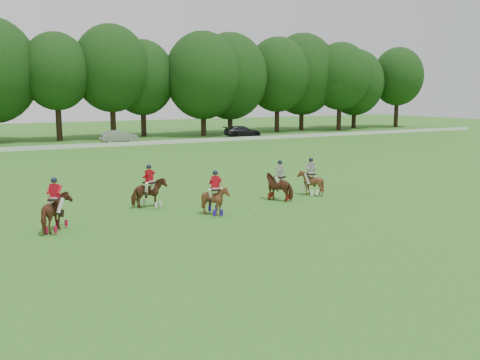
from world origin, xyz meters
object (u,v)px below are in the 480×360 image
car_right (242,131)px  polo_red_b (150,193)px  polo_stripe_b (310,182)px  polo_red_c (215,199)px  polo_ball (255,210)px  car_mid (119,136)px  polo_stripe_a (280,186)px  polo_red_a (56,212)px

car_right → polo_red_b: polo_red_b is taller
polo_red_b → polo_stripe_b: size_ratio=1.03×
polo_red_b → polo_red_c: bearing=-53.4°
polo_stripe_b → polo_ball: (-4.84, -2.11, -0.71)m
car_mid → polo_stripe_a: 37.77m
car_right → polo_red_a: size_ratio=2.16×
car_right → polo_red_a: (-29.80, -38.94, 0.11)m
polo_stripe_b → polo_red_c: bearing=-164.0°
polo_red_b → polo_red_c: 3.78m
polo_red_a → polo_stripe_a: (11.85, 1.20, -0.05)m
polo_ball → car_mid: bearing=84.2°
car_mid → polo_ball: bearing=170.3°
car_mid → polo_red_b: bearing=163.2°
polo_stripe_a → car_right: bearing=64.6°
polo_red_c → polo_ball: 2.21m
car_right → car_mid: bearing=98.6°
polo_red_c → polo_stripe_b: 7.20m
polo_red_b → polo_ball: 5.42m
polo_red_b → polo_red_c: size_ratio=1.03×
polo_red_c → polo_stripe_a: size_ratio=0.98×
polo_red_c → polo_red_a: bearing=176.9°
polo_red_b → polo_red_c: polo_red_b is taller
car_right → polo_stripe_b: (-15.64, -37.35, 0.03)m
car_mid → polo_red_a: (-13.36, -38.94, 0.13)m
polo_red_b → polo_stripe_a: 7.01m
polo_red_a → polo_red_b: size_ratio=1.04×
car_right → polo_red_c: polo_red_c is taller
car_right → polo_red_b: bearing=154.3°
polo_red_a → polo_ball: 9.37m
car_mid → polo_stripe_a: polo_stripe_a is taller
polo_stripe_a → polo_ball: polo_stripe_a is taller
car_mid → polo_ball: (-4.04, -39.46, -0.66)m
polo_red_a → polo_stripe_a: size_ratio=1.05×
car_mid → polo_red_a: polo_red_a is taller
car_mid → polo_ball: 39.67m
car_mid → polo_ball: car_mid is taller
polo_stripe_b → polo_red_b: bearing=173.4°
car_right → polo_red_b: size_ratio=2.24×
polo_red_c → polo_stripe_a: 4.88m
polo_ball → polo_stripe_b: bearing=23.6°
car_mid → car_right: size_ratio=0.86×
polo_red_b → polo_stripe_b: 9.24m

